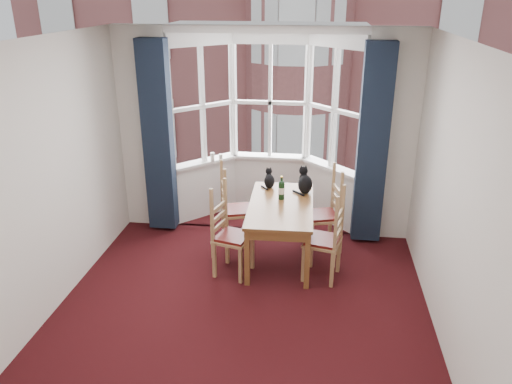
% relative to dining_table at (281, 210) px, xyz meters
% --- Properties ---
extents(floor, '(4.50, 4.50, 0.00)m').
position_rel_dining_table_xyz_m(floor, '(-0.31, -1.44, -0.66)').
color(floor, black).
rests_on(floor, ground).
extents(ceiling, '(4.50, 4.50, 0.00)m').
position_rel_dining_table_xyz_m(ceiling, '(-0.31, -1.44, 2.14)').
color(ceiling, white).
rests_on(ceiling, floor).
extents(wall_left, '(0.00, 4.50, 4.50)m').
position_rel_dining_table_xyz_m(wall_left, '(-2.31, -1.44, 0.74)').
color(wall_left, silver).
rests_on(wall_left, floor).
extents(wall_right, '(0.00, 4.50, 4.50)m').
position_rel_dining_table_xyz_m(wall_right, '(1.69, -1.44, 0.74)').
color(wall_right, silver).
rests_on(wall_right, floor).
extents(wall_near, '(4.00, 0.00, 4.00)m').
position_rel_dining_table_xyz_m(wall_near, '(-0.31, -3.69, 0.74)').
color(wall_near, silver).
rests_on(wall_near, floor).
extents(wall_back_pier_left, '(0.70, 0.12, 2.80)m').
position_rel_dining_table_xyz_m(wall_back_pier_left, '(-1.96, 0.81, 0.74)').
color(wall_back_pier_left, silver).
rests_on(wall_back_pier_left, floor).
extents(wall_back_pier_right, '(0.70, 0.12, 2.80)m').
position_rel_dining_table_xyz_m(wall_back_pier_right, '(1.34, 0.81, 0.74)').
color(wall_back_pier_right, silver).
rests_on(wall_back_pier_right, floor).
extents(bay_window, '(2.76, 0.94, 2.80)m').
position_rel_dining_table_xyz_m(bay_window, '(-0.31, 1.31, 0.74)').
color(bay_window, white).
rests_on(bay_window, floor).
extents(curtain_left, '(0.38, 0.22, 2.60)m').
position_rel_dining_table_xyz_m(curtain_left, '(-1.73, 0.63, 0.69)').
color(curtain_left, '#162032').
rests_on(curtain_left, floor).
extents(curtain_right, '(0.38, 0.22, 2.60)m').
position_rel_dining_table_xyz_m(curtain_right, '(1.11, 0.63, 0.69)').
color(curtain_right, '#162032').
rests_on(curtain_right, floor).
extents(dining_table, '(0.83, 1.49, 0.75)m').
position_rel_dining_table_xyz_m(dining_table, '(0.00, 0.00, 0.00)').
color(dining_table, brown).
rests_on(dining_table, floor).
extents(chair_left_near, '(0.49, 0.51, 0.92)m').
position_rel_dining_table_xyz_m(chair_left_near, '(-0.61, -0.43, -0.19)').
color(chair_left_near, '#A47E50').
rests_on(chair_left_near, floor).
extents(chair_left_far, '(0.51, 0.52, 0.92)m').
position_rel_dining_table_xyz_m(chair_left_far, '(-0.69, 0.30, -0.19)').
color(chair_left_far, '#A47E50').
rests_on(chair_left_far, floor).
extents(chair_right_near, '(0.48, 0.50, 0.92)m').
position_rel_dining_table_xyz_m(chair_right_near, '(0.61, -0.42, -0.19)').
color(chair_right_near, '#A47E50').
rests_on(chair_right_near, floor).
extents(chair_right_far, '(0.50, 0.51, 0.92)m').
position_rel_dining_table_xyz_m(chair_right_far, '(0.60, 0.32, -0.19)').
color(chair_right_far, '#A47E50').
rests_on(chair_right_far, floor).
extents(cat_left, '(0.18, 0.22, 0.27)m').
position_rel_dining_table_xyz_m(cat_left, '(-0.20, 0.54, 0.19)').
color(cat_left, black).
rests_on(cat_left, dining_table).
extents(cat_right, '(0.26, 0.30, 0.36)m').
position_rel_dining_table_xyz_m(cat_right, '(0.27, 0.42, 0.22)').
color(cat_right, black).
rests_on(cat_right, dining_table).
extents(wine_bottle, '(0.08, 0.08, 0.31)m').
position_rel_dining_table_xyz_m(wine_bottle, '(-0.01, 0.16, 0.22)').
color(wine_bottle, black).
rests_on(wine_bottle, dining_table).
extents(candle_tall, '(0.06, 0.06, 0.13)m').
position_rel_dining_table_xyz_m(candle_tall, '(-1.11, 1.16, 0.27)').
color(candle_tall, white).
rests_on(candle_tall, bay_window).
extents(candle_short, '(0.06, 0.06, 0.11)m').
position_rel_dining_table_xyz_m(candle_short, '(-0.99, 1.19, 0.26)').
color(candle_short, white).
rests_on(candle_short, bay_window).
extents(street, '(80.00, 80.00, 0.00)m').
position_rel_dining_table_xyz_m(street, '(-0.31, 30.81, -6.66)').
color(street, '#333335').
rests_on(street, ground).
extents(tenement_building, '(18.40, 7.80, 15.20)m').
position_rel_dining_table_xyz_m(tenement_building, '(-0.31, 12.57, 0.94)').
color(tenement_building, '#924E4B').
rests_on(tenement_building, street).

